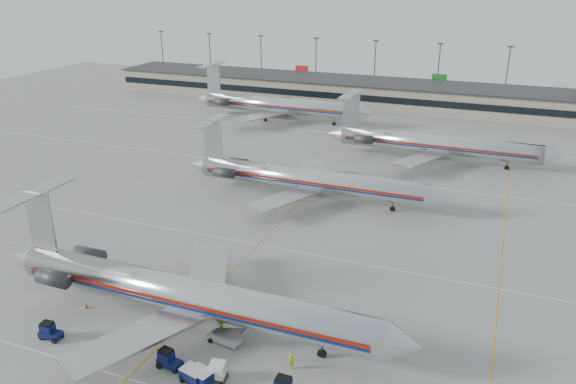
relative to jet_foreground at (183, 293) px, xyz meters
The scene contains 17 objects.
ground 9.48m from the jet_foreground, 92.24° to the left, with size 260.00×260.00×0.00m, color gray.
apron_markings 19.13m from the jet_foreground, 91.05° to the left, with size 160.00×0.15×0.02m, color silver.
terminal 106.78m from the jet_foreground, 90.18° to the left, with size 162.00×17.00×6.25m.
light_mast_row 120.91m from the jet_foreground, 90.16° to the left, with size 163.60×0.40×15.28m.
jet_foreground is the anchor object (origin of this frame).
jet_second_row 36.38m from the jet_foreground, 89.98° to the left, with size 43.27×25.48×11.33m.
jet_third_row 64.80m from the jet_foreground, 75.94° to the left, with size 43.28×26.62×11.83m.
jet_back_row 84.70m from the jet_foreground, 106.15° to the left, with size 45.99×28.29×12.57m.
tug_left 13.28m from the jet_foreground, 146.87° to the right, with size 2.30×1.33×1.79m.
tug_center 7.39m from the jet_foreground, 70.76° to the right, with size 2.43×1.48×1.85m.
cart_inner 9.81m from the jet_foreground, 50.00° to the right, with size 2.48×2.04×1.22m.
cart_outer 9.43m from the jet_foreground, 53.91° to the right, with size 2.42×1.91×1.22m.
uld_container 9.93m from the jet_foreground, 41.17° to the right, with size 1.82×1.61×1.69m.
belt_loader 6.26m from the jet_foreground, 15.01° to the right, with size 4.09×1.67×2.11m.
ramp_worker_near 13.27m from the jet_foreground, 11.54° to the right, with size 0.57×0.37×1.56m, color #A3CF13.
ramp_worker_far 4.92m from the jet_foreground, ahead, with size 0.83×0.64×1.70m, color #99C012.
cone_left 11.82m from the jet_foreground, behind, with size 0.45×0.45×0.62m, color #E55207.
Camera 1 is at (28.01, -50.04, 33.54)m, focal length 35.00 mm.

